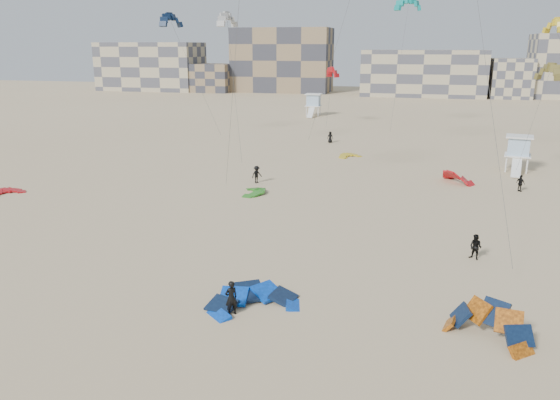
% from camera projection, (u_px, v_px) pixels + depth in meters
% --- Properties ---
extents(ground, '(320.00, 320.00, 0.00)m').
position_uv_depth(ground, '(232.00, 299.00, 29.53)').
color(ground, tan).
rests_on(ground, ground).
extents(kite_ground_blue, '(6.98, 7.07, 2.85)m').
position_uv_depth(kite_ground_blue, '(254.00, 307.00, 28.63)').
color(kite_ground_blue, blue).
rests_on(kite_ground_blue, ground).
extents(kite_ground_orange, '(5.73, 5.71, 4.20)m').
position_uv_depth(kite_ground_orange, '(486.00, 338.00, 25.55)').
color(kite_ground_orange, orange).
rests_on(kite_ground_orange, ground).
extents(kite_ground_red, '(4.38, 4.30, 1.23)m').
position_uv_depth(kite_ground_red, '(5.00, 194.00, 50.24)').
color(kite_ground_red, '#C70800').
rests_on(kite_ground_red, ground).
extents(kite_ground_green, '(3.75, 3.57, 1.18)m').
position_uv_depth(kite_ground_green, '(253.00, 193.00, 50.56)').
color(kite_ground_green, '#37821E').
rests_on(kite_ground_green, ground).
extents(kite_ground_red_far, '(5.20, 5.17, 3.61)m').
position_uv_depth(kite_ground_red_far, '(457.00, 182.00, 54.56)').
color(kite_ground_red_far, '#C70800').
rests_on(kite_ground_red_far, ground).
extents(kite_ground_yellow, '(3.97, 3.98, 1.15)m').
position_uv_depth(kite_ground_yellow, '(350.00, 157.00, 66.92)').
color(kite_ground_yellow, gold).
rests_on(kite_ground_yellow, ground).
extents(kitesurfer_main, '(0.79, 0.79, 1.85)m').
position_uv_depth(kitesurfer_main, '(231.00, 298.00, 27.53)').
color(kitesurfer_main, black).
rests_on(kitesurfer_main, ground).
extents(kitesurfer_b, '(1.02, 0.97, 1.67)m').
position_uv_depth(kitesurfer_b, '(476.00, 247.00, 34.72)').
color(kitesurfer_b, black).
rests_on(kitesurfer_b, ground).
extents(kitesurfer_c, '(1.21, 1.28, 1.74)m').
position_uv_depth(kitesurfer_c, '(257.00, 174.00, 54.06)').
color(kitesurfer_c, black).
rests_on(kitesurfer_c, ground).
extents(kitesurfer_d, '(0.89, 0.94, 1.57)m').
position_uv_depth(kitesurfer_d, '(520.00, 183.00, 50.96)').
color(kitesurfer_d, black).
rests_on(kitesurfer_d, ground).
extents(kitesurfer_e, '(0.84, 0.61, 1.60)m').
position_uv_depth(kitesurfer_e, '(330.00, 137.00, 76.47)').
color(kitesurfer_e, black).
rests_on(kitesurfer_e, ground).
extents(kite_fly_grey, '(6.77, 12.13, 16.07)m').
position_uv_depth(kite_fly_grey, '(227.00, 21.00, 65.19)').
color(kite_fly_grey, '#B9B9B9').
rests_on(kite_fly_grey, ground).
extents(kite_fly_olive, '(4.13, 4.13, 10.67)m').
position_uv_depth(kite_fly_olive, '(549.00, 74.00, 52.20)').
color(kite_fly_olive, brown).
rests_on(kite_fly_olive, ground).
extents(kite_fly_yellow, '(9.75, 4.58, 15.73)m').
position_uv_depth(kite_fly_yellow, '(555.00, 27.00, 68.47)').
color(kite_fly_yellow, gold).
rests_on(kite_fly_yellow, ground).
extents(kite_fly_navy, '(8.83, 4.60, 16.70)m').
position_uv_depth(kite_fly_navy, '(171.00, 22.00, 73.85)').
color(kite_fly_navy, '#0D1F3D').
rests_on(kite_fly_navy, ground).
extents(kite_fly_teal_b, '(5.17, 10.68, 19.41)m').
position_uv_depth(kite_fly_teal_b, '(408.00, 5.00, 81.73)').
color(kite_fly_teal_b, '#0C9E9F').
rests_on(kite_fly_teal_b, ground).
extents(kite_fly_red, '(4.36, 11.09, 8.86)m').
position_uv_depth(kite_fly_red, '(333.00, 73.00, 91.19)').
color(kite_fly_red, '#C70800').
rests_on(kite_fly_red, ground).
extents(lifeguard_tower_near, '(3.14, 5.52, 3.87)m').
position_uv_depth(lifeguard_tower_near, '(518.00, 154.00, 58.90)').
color(lifeguard_tower_near, white).
rests_on(lifeguard_tower_near, ground).
extents(lifeguard_tower_far, '(3.00, 5.75, 4.23)m').
position_uv_depth(lifeguard_tower_far, '(313.00, 105.00, 105.38)').
color(lifeguard_tower_far, white).
rests_on(lifeguard_tower_far, ground).
extents(condo_west_a, '(30.00, 15.00, 14.00)m').
position_uv_depth(condo_west_a, '(151.00, 66.00, 165.24)').
color(condo_west_a, tan).
rests_on(condo_west_a, ground).
extents(condo_west_b, '(28.00, 14.00, 18.00)m').
position_uv_depth(condo_west_b, '(282.00, 60.00, 159.11)').
color(condo_west_b, '#866F51').
rests_on(condo_west_b, ground).
extents(condo_mid, '(32.00, 16.00, 12.00)m').
position_uv_depth(condo_mid, '(423.00, 73.00, 146.88)').
color(condo_mid, tan).
rests_on(condo_mid, ground).
extents(condo_fill_left, '(12.00, 10.00, 8.00)m').
position_uv_depth(condo_fill_left, '(211.00, 78.00, 159.53)').
color(condo_fill_left, '#866F51').
rests_on(condo_fill_left, ground).
extents(condo_fill_right, '(10.00, 10.00, 10.00)m').
position_uv_depth(condo_fill_right, '(511.00, 78.00, 140.16)').
color(condo_fill_right, tan).
rests_on(condo_fill_right, ground).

